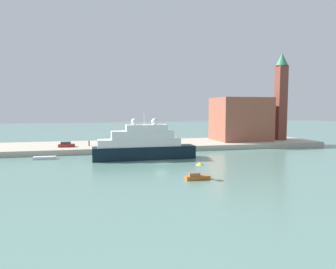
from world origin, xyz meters
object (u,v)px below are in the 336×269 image
Objects in this scene: large_yacht at (143,145)px; person_figure at (89,143)px; mooring_bollard at (134,146)px; small_motorboat at (198,174)px; work_barge at (45,158)px; harbor_building at (240,119)px; parked_car at (66,145)px; bell_tower at (281,94)px.

person_figure is at bearing 125.71° from large_yacht.
small_motorboat is at bearing -79.50° from mooring_bollard.
large_yacht is at bearing 103.51° from small_motorboat.
work_barge is 0.30× the size of harbor_building.
small_motorboat is at bearing -58.54° from parked_car.
large_yacht is at bearing -158.32° from bell_tower.
large_yacht is 0.84× the size of bell_tower.
parked_car reaches higher than work_barge.
bell_tower reaches higher than person_figure.
bell_tower reaches higher than small_motorboat.
work_barge is 22.20m from mooring_bollard.
small_motorboat reaches higher than mooring_bollard.
person_figure is at bearing -177.96° from bell_tower.
harbor_building is at bearing 55.66° from small_motorboat.
mooring_bollard is (-6.16, 33.23, 0.83)m from small_motorboat.
harbor_building is 15.71m from bell_tower.
bell_tower is 17.06× the size of person_figure.
work_barge is 0.18× the size of bell_tower.
person_figure is at bearing -174.64° from harbor_building.
bell_tower reaches higher than mooring_bollard.
bell_tower is at bearing 2.04° from person_figure.
bell_tower reaches higher than large_yacht.
large_yacht is 24.39m from parked_car.
large_yacht is 23.00m from work_barge.
mooring_bollard is at bearing -29.08° from person_figure.
harbor_building is at bearing 15.90° from work_barge.
work_barge is at bearing -164.10° from harbor_building.
harbor_building is (57.81, 16.47, 7.99)m from work_barge.
work_barge is at bearing 166.75° from large_yacht.
work_barge is 74.16m from bell_tower.
bell_tower is (48.75, 19.38, 13.36)m from large_yacht.
mooring_bollard is (11.61, -6.46, -0.46)m from person_figure.
person_figure is at bearing 10.14° from parked_car.
mooring_bollard is (21.46, 5.51, 1.38)m from work_barge.
bell_tower is at bearing 21.68° from large_yacht.
bell_tower is at bearing 9.90° from mooring_bollard.
parked_car is 7.03× the size of mooring_bollard.
bell_tower is at bearing 44.01° from small_motorboat.
small_motorboat is at bearing -124.34° from harbor_building.
harbor_building is at bearing 5.89° from parked_car.
small_motorboat is at bearing -135.99° from bell_tower.
person_figure is (-17.77, 39.69, 1.29)m from small_motorboat.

